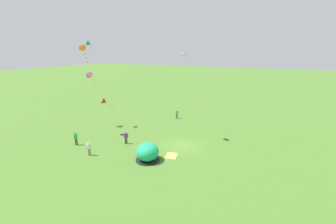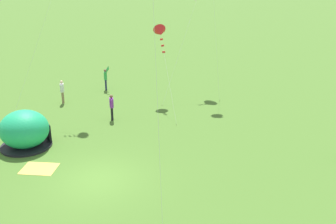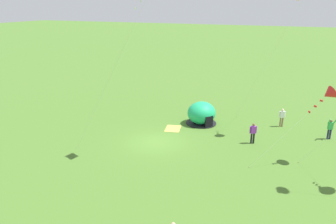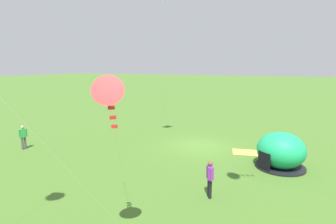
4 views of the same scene
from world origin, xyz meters
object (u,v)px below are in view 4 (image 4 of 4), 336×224
Objects in this scene: person_strolling at (23,136)px; person_far_back at (210,177)px; kite_red at (109,95)px; popup_tent at (281,151)px.

person_strolling and person_far_back have the same top height.
kite_red is at bearing 71.09° from person_far_back.
popup_tent is at bearing -113.91° from kite_red.
popup_tent is at bearing -118.28° from person_far_back.
popup_tent is 17.13m from person_strolling.
kite_red reaches higher than popup_tent.
person_far_back is (-13.91, 1.28, 0.00)m from person_strolling.
popup_tent is 11.65m from kite_red.
popup_tent is at bearing -166.92° from person_strolling.
kite_red is (4.43, 9.98, 4.05)m from popup_tent.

